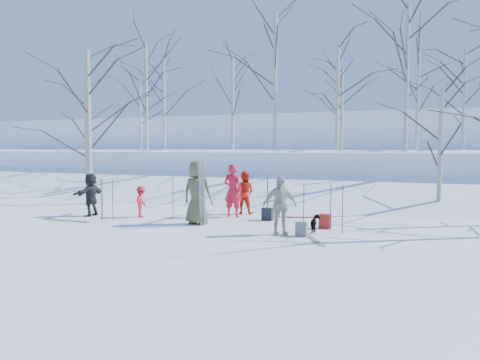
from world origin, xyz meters
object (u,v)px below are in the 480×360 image
at_px(skier_red_north, 233,190).
at_px(skier_redor_behind, 244,193).
at_px(skier_red_seated, 141,202).
at_px(skier_olive_center, 197,192).
at_px(backpack_red, 325,221).
at_px(backpack_grey, 302,229).
at_px(backpack_dark, 268,214).
at_px(skier_grey_west, 91,195).
at_px(dog, 315,224).
at_px(skier_cream_east, 280,205).

distance_m(skier_red_north, skier_redor_behind, 0.87).
bearing_deg(skier_red_seated, skier_olive_center, -121.21).
bearing_deg(backpack_red, skier_olive_center, -168.83).
distance_m(skier_red_north, backpack_red, 3.57).
xyz_separation_m(skier_olive_center, backpack_red, (3.75, 0.74, -0.76)).
xyz_separation_m(skier_olive_center, backpack_grey, (3.45, -0.68, -0.78)).
relative_size(skier_red_seated, backpack_dark, 2.61).
relative_size(backpack_grey, backpack_dark, 0.95).
height_order(backpack_grey, backpack_dark, backpack_dark).
distance_m(skier_grey_west, backpack_dark, 6.06).
bearing_deg(skier_olive_center, backpack_dark, -138.81).
relative_size(skier_olive_center, backpack_grey, 5.09).
bearing_deg(skier_redor_behind, backpack_grey, 131.55).
xyz_separation_m(skier_olive_center, skier_redor_behind, (0.47, 2.62, -0.22)).
bearing_deg(skier_olive_center, backpack_red, -168.95).
xyz_separation_m(skier_red_north, backpack_dark, (1.33, -0.25, -0.69)).
height_order(skier_grey_west, dog, skier_grey_west).
xyz_separation_m(skier_grey_west, backpack_dark, (5.87, 1.43, -0.53)).
xyz_separation_m(skier_redor_behind, backpack_grey, (2.98, -3.30, -0.56)).
xyz_separation_m(skier_cream_east, skier_grey_west, (-6.99, 0.77, -0.06)).
distance_m(dog, backpack_red, 0.78).
relative_size(skier_red_north, backpack_red, 4.26).
bearing_deg(skier_olive_center, skier_grey_west, -1.35).
distance_m(skier_grey_west, backpack_red, 7.94).
bearing_deg(skier_redor_behind, skier_grey_west, 28.21).
relative_size(skier_redor_behind, backpack_red, 3.56).
xyz_separation_m(skier_red_seated, backpack_grey, (5.84, -1.19, -0.33)).
height_order(skier_red_seated, backpack_grey, skier_red_seated).
height_order(skier_cream_east, backpack_red, skier_cream_east).
relative_size(skier_redor_behind, skier_red_seated, 1.43).
bearing_deg(backpack_red, skier_redor_behind, 150.19).
bearing_deg(skier_red_north, skier_cream_east, 137.88).
bearing_deg(skier_red_seated, skier_red_north, -84.90).
height_order(skier_olive_center, skier_grey_west, skier_olive_center).
height_order(skier_red_north, backpack_red, skier_red_north).
bearing_deg(skier_cream_east, skier_grey_west, 138.94).
distance_m(skier_cream_east, backpack_dark, 2.54).
bearing_deg(dog, backpack_grey, 60.28).
height_order(skier_red_north, skier_grey_west, skier_red_north).
distance_m(skier_red_north, backpack_grey, 3.98).
bearing_deg(backpack_dark, skier_red_seated, -166.26).
distance_m(skier_red_seated, backpack_dark, 4.25).
distance_m(skier_red_seated, skier_cream_east, 5.38).
bearing_deg(skier_cream_east, backpack_grey, -34.38).
relative_size(skier_redor_behind, skier_grey_west, 1.02).
bearing_deg(backpack_dark, skier_red_north, 169.21).
bearing_deg(backpack_grey, backpack_red, 78.13).
distance_m(skier_red_seated, backpack_grey, 5.97).
bearing_deg(skier_olive_center, skier_red_seated, -12.12).
bearing_deg(skier_red_seated, skier_cream_east, -122.03).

